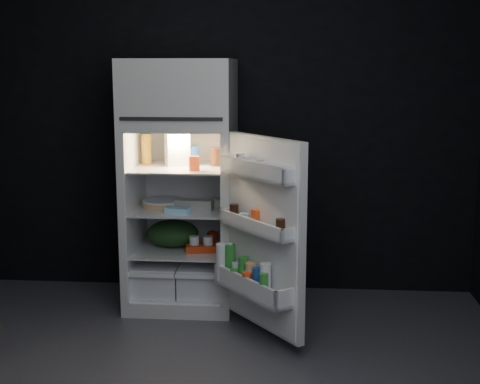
# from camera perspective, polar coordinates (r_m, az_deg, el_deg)

# --- Properties ---
(wall_back) EXTENTS (4.00, 0.00, 2.70)m
(wall_back) POSITION_cam_1_polar(r_m,az_deg,el_deg) (5.13, -2.30, 6.45)
(wall_back) COLOR black
(wall_back) RESTS_ON ground
(wall_front) EXTENTS (4.00, 0.00, 2.70)m
(wall_front) POSITION_cam_1_polar(r_m,az_deg,el_deg) (1.83, -15.20, -1.80)
(wall_front) COLOR black
(wall_front) RESTS_ON ground
(refrigerator) EXTENTS (0.76, 0.71, 1.78)m
(refrigerator) POSITION_cam_1_polar(r_m,az_deg,el_deg) (4.83, -5.02, 1.43)
(refrigerator) COLOR silver
(refrigerator) RESTS_ON ground
(fridge_door) EXTENTS (0.60, 0.68, 1.22)m
(fridge_door) POSITION_cam_1_polar(r_m,az_deg,el_deg) (4.18, 1.70, -3.88)
(fridge_door) COLOR silver
(fridge_door) RESTS_ON ground
(milk_jug) EXTENTS (0.21, 0.21, 0.24)m
(milk_jug) POSITION_cam_1_polar(r_m,az_deg,el_deg) (4.82, -5.38, 3.69)
(milk_jug) COLOR white
(milk_jug) RESTS_ON refrigerator
(mayo_jar) EXTENTS (0.14, 0.14, 0.14)m
(mayo_jar) POSITION_cam_1_polar(r_m,az_deg,el_deg) (4.83, -4.20, 3.13)
(mayo_jar) COLOR #1D479F
(mayo_jar) RESTS_ON refrigerator
(jam_jar) EXTENTS (0.12, 0.12, 0.13)m
(jam_jar) POSITION_cam_1_polar(r_m,az_deg,el_deg) (4.80, -1.90, 3.04)
(jam_jar) COLOR black
(jam_jar) RESTS_ON refrigerator
(amber_bottle) EXTENTS (0.08, 0.08, 0.22)m
(amber_bottle) POSITION_cam_1_polar(r_m,az_deg,el_deg) (4.90, -7.98, 3.64)
(amber_bottle) COLOR #B2801C
(amber_bottle) RESTS_ON refrigerator
(small_carton) EXTENTS (0.08, 0.07, 0.10)m
(small_carton) POSITION_cam_1_polar(r_m,az_deg,el_deg) (4.58, -3.94, 2.45)
(small_carton) COLOR #E84B1B
(small_carton) RESTS_ON refrigerator
(egg_carton) EXTENTS (0.28, 0.13, 0.07)m
(egg_carton) POSITION_cam_1_polar(r_m,az_deg,el_deg) (4.76, -3.92, -1.07)
(egg_carton) COLOR gray
(egg_carton) RESTS_ON refrigerator
(pie) EXTENTS (0.42, 0.42, 0.04)m
(pie) POSITION_cam_1_polar(r_m,az_deg,el_deg) (4.89, -6.55, -0.99)
(pie) COLOR tan
(pie) RESTS_ON refrigerator
(flat_package) EXTENTS (0.18, 0.12, 0.04)m
(flat_package) POSITION_cam_1_polar(r_m,az_deg,el_deg) (4.65, -5.34, -1.58)
(flat_package) COLOR #96CBE8
(flat_package) RESTS_ON refrigerator
(wrapped_pkg) EXTENTS (0.13, 0.12, 0.05)m
(wrapped_pkg) POSITION_cam_1_polar(r_m,az_deg,el_deg) (4.90, -1.96, -0.85)
(wrapped_pkg) COLOR beige
(wrapped_pkg) RESTS_ON refrigerator
(produce_bag) EXTENTS (0.38, 0.32, 0.20)m
(produce_bag) POSITION_cam_1_polar(r_m,az_deg,el_deg) (4.93, -5.74, -3.53)
(produce_bag) COLOR #193815
(produce_bag) RESTS_ON refrigerator
(yogurt_tray) EXTENTS (0.25, 0.17, 0.05)m
(yogurt_tray) POSITION_cam_1_polar(r_m,az_deg,el_deg) (4.80, -3.22, -4.78)
(yogurt_tray) COLOR red
(yogurt_tray) RESTS_ON refrigerator
(small_can_red) EXTENTS (0.07, 0.07, 0.09)m
(small_can_red) POSITION_cam_1_polar(r_m,az_deg,el_deg) (5.00, -2.40, -3.90)
(small_can_red) COLOR red
(small_can_red) RESTS_ON refrigerator
(small_can_silver) EXTENTS (0.08, 0.08, 0.09)m
(small_can_silver) POSITION_cam_1_polar(r_m,az_deg,el_deg) (5.00, -1.54, -3.89)
(small_can_silver) COLOR silver
(small_can_silver) RESTS_ON refrigerator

